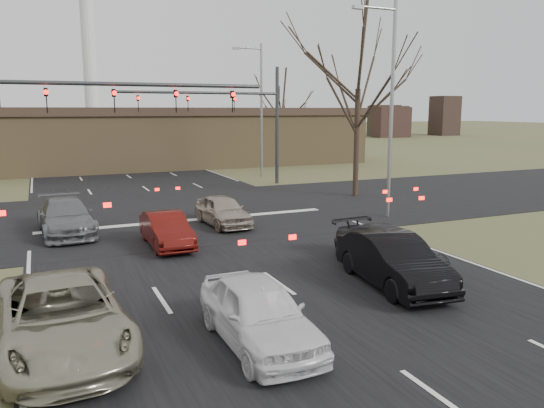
{
  "coord_description": "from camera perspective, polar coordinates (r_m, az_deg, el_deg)",
  "views": [
    {
      "loc": [
        -6.3,
        -10.77,
        5.13
      ],
      "look_at": [
        0.78,
        5.25,
        2.0
      ],
      "focal_mm": 35.0,
      "sensor_mm": 36.0,
      "label": 1
    }
  ],
  "objects": [
    {
      "name": "streetlight_right_far",
      "position": [
        40.88,
        -1.38,
        10.76
      ],
      "size": [
        2.34,
        0.25,
        10.0
      ],
      "color": "gray",
      "rests_on": "ground"
    },
    {
      "name": "tree_right_near",
      "position": [
        32.1,
        9.38,
        16.74
      ],
      "size": [
        6.9,
        6.9,
        11.5
      ],
      "color": "black",
      "rests_on": "ground"
    },
    {
      "name": "mast_arm_near",
      "position": [
        23.8,
        -21.55,
        9.29
      ],
      "size": [
        12.12,
        0.24,
        8.0
      ],
      "color": "#383A3D",
      "rests_on": "ground"
    },
    {
      "name": "car_silver_suv",
      "position": [
        12.42,
        -21.63,
        -11.17
      ],
      "size": [
        2.82,
        5.64,
        1.53
      ],
      "primitive_type": "imported",
      "rotation": [
        0.0,
        0.0,
        0.05
      ],
      "color": "gray",
      "rests_on": "ground"
    },
    {
      "name": "streetlight_right_near",
      "position": [
        25.7,
        12.45,
        10.91
      ],
      "size": [
        2.34,
        0.25,
        10.0
      ],
      "color": "gray",
      "rests_on": "ground"
    },
    {
      "name": "tree_right_far",
      "position": [
        50.52,
        1.15,
        12.19
      ],
      "size": [
        5.4,
        5.4,
        9.0
      ],
      "color": "black",
      "rests_on": "ground"
    },
    {
      "name": "car_silver_ahead",
      "position": [
        23.8,
        -5.32,
        -0.7
      ],
      "size": [
        1.81,
        4.06,
        1.35
      ],
      "primitive_type": "imported",
      "rotation": [
        0.0,
        0.0,
        0.05
      ],
      "color": "#A89988",
      "rests_on": "ground"
    },
    {
      "name": "building",
      "position": [
        49.54,
        -14.26,
        6.96
      ],
      "size": [
        42.4,
        10.4,
        5.3
      ],
      "color": "olive",
      "rests_on": "ground"
    },
    {
      "name": "road_main",
      "position": [
        71.24,
        -18.78,
        5.47
      ],
      "size": [
        14.0,
        300.0,
        0.02
      ],
      "primitive_type": "cube",
      "color": "black",
      "rests_on": "ground"
    },
    {
      "name": "mast_arm_far",
      "position": [
        36.01,
        -3.6,
        9.93
      ],
      "size": [
        11.12,
        0.24,
        8.0
      ],
      "color": "#383A3D",
      "rests_on": "ground"
    },
    {
      "name": "ground",
      "position": [
        13.49,
        6.13,
        -12.28
      ],
      "size": [
        360.0,
        360.0,
        0.0
      ],
      "primitive_type": "plane",
      "color": "#4B552D",
      "rests_on": "ground"
    },
    {
      "name": "car_charcoal_sedan",
      "position": [
        17.83,
        12.5,
        -4.64
      ],
      "size": [
        2.11,
        4.63,
        1.32
      ],
      "primitive_type": "imported",
      "rotation": [
        0.0,
        0.0,
        0.06
      ],
      "color": "black",
      "rests_on": "ground"
    },
    {
      "name": "road_cross",
      "position": [
        27.02,
        -9.91,
        -0.94
      ],
      "size": [
        200.0,
        14.0,
        0.02
      ],
      "primitive_type": "cube",
      "color": "black",
      "rests_on": "ground"
    },
    {
      "name": "car_grey_ahead",
      "position": [
        23.67,
        -21.3,
        -1.28
      ],
      "size": [
        2.33,
        5.16,
        1.47
      ],
      "primitive_type": "imported",
      "rotation": [
        0.0,
        0.0,
        0.06
      ],
      "color": "slate",
      "rests_on": "ground"
    },
    {
      "name": "car_white_sedan",
      "position": [
        11.88,
        -1.44,
        -11.59
      ],
      "size": [
        1.73,
        4.3,
        1.46
      ],
      "primitive_type": "imported",
      "rotation": [
        0.0,
        0.0,
        -0.0
      ],
      "color": "white",
      "rests_on": "ground"
    },
    {
      "name": "car_red_ahead",
      "position": [
        20.45,
        -11.29,
        -2.74
      ],
      "size": [
        1.38,
        3.92,
        1.29
      ],
      "primitive_type": "imported",
      "rotation": [
        0.0,
        0.0,
        0.0
      ],
      "color": "#530F0B",
      "rests_on": "ground"
    },
    {
      "name": "car_black_hatch",
      "position": [
        16.0,
        12.87,
        -5.96
      ],
      "size": [
        2.14,
        4.79,
        1.53
      ],
      "primitive_type": "imported",
      "rotation": [
        0.0,
        0.0,
        -0.12
      ],
      "color": "black",
      "rests_on": "ground"
    }
  ]
}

